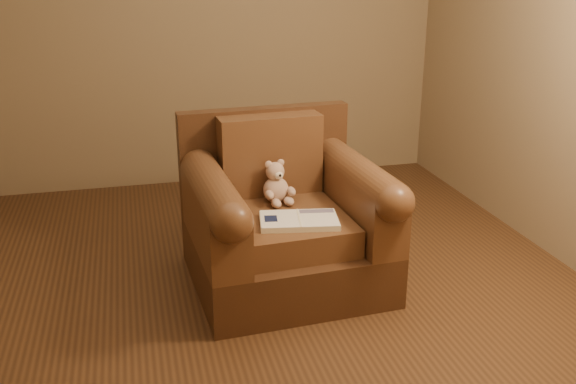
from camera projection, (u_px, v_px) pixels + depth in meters
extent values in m
plane|color=#4F311B|center=(255.00, 282.00, 3.93)|extent=(4.00, 4.00, 0.00)
cube|color=#8A7455|center=(205.00, 25.00, 5.29)|extent=(4.00, 0.02, 2.70)
cube|color=#8A7455|center=(398.00, 172.00, 1.65)|extent=(4.00, 0.02, 2.70)
cube|color=#8A7455|center=(571.00, 48.00, 3.93)|extent=(0.02, 4.00, 2.70)
cube|color=#442816|center=(286.00, 258.00, 3.89)|extent=(1.16, 1.10, 0.31)
cube|color=#442816|center=(264.00, 159.00, 4.14)|extent=(1.10, 0.17, 0.68)
cube|color=brown|center=(289.00, 226.00, 3.76)|extent=(0.68, 0.80, 0.16)
cube|color=brown|center=(270.00, 155.00, 3.98)|extent=(0.64, 0.21, 0.49)
cube|color=brown|center=(214.00, 220.00, 3.60)|extent=(0.27, 0.94, 0.35)
cube|color=brown|center=(358.00, 203.00, 3.85)|extent=(0.27, 0.94, 0.35)
cylinder|color=brown|center=(213.00, 191.00, 3.54)|extent=(0.27, 0.94, 0.22)
cylinder|color=brown|center=(359.00, 176.00, 3.79)|extent=(0.27, 0.94, 0.22)
ellipsoid|color=tan|center=(276.00, 190.00, 3.89)|extent=(0.16, 0.14, 0.16)
sphere|color=tan|center=(275.00, 171.00, 3.86)|extent=(0.11, 0.11, 0.11)
ellipsoid|color=tan|center=(269.00, 164.00, 3.83)|extent=(0.05, 0.03, 0.05)
ellipsoid|color=tan|center=(281.00, 163.00, 3.86)|extent=(0.05, 0.03, 0.05)
ellipsoid|color=beige|center=(279.00, 176.00, 3.81)|extent=(0.05, 0.04, 0.05)
sphere|color=black|center=(280.00, 175.00, 3.80)|extent=(0.02, 0.02, 0.02)
ellipsoid|color=tan|center=(269.00, 195.00, 3.80)|extent=(0.05, 0.10, 0.05)
ellipsoid|color=tan|center=(291.00, 191.00, 3.86)|extent=(0.05, 0.10, 0.05)
ellipsoid|color=tan|center=(276.00, 203.00, 3.81)|extent=(0.06, 0.10, 0.05)
ellipsoid|color=tan|center=(289.00, 201.00, 3.84)|extent=(0.06, 0.10, 0.05)
cube|color=beige|center=(299.00, 221.00, 3.58)|extent=(0.47, 0.33, 0.03)
cube|color=white|center=(280.00, 219.00, 3.57)|extent=(0.25, 0.29, 0.00)
cube|color=white|center=(318.00, 218.00, 3.58)|extent=(0.25, 0.29, 0.00)
cube|color=beige|center=(299.00, 218.00, 3.57)|extent=(0.05, 0.26, 0.00)
cube|color=#0F1638|center=(271.00, 219.00, 3.56)|extent=(0.09, 0.10, 0.00)
cube|color=slate|center=(316.00, 211.00, 3.67)|extent=(0.20, 0.09, 0.00)
cylinder|color=gold|center=(320.00, 232.00, 4.62)|extent=(0.33, 0.33, 0.02)
cylinder|color=gold|center=(321.00, 196.00, 4.53)|extent=(0.03, 0.03, 0.54)
cylinder|color=gold|center=(322.00, 158.00, 4.43)|extent=(0.41, 0.41, 0.02)
cylinder|color=gold|center=(322.00, 160.00, 4.43)|extent=(0.03, 0.03, 0.02)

